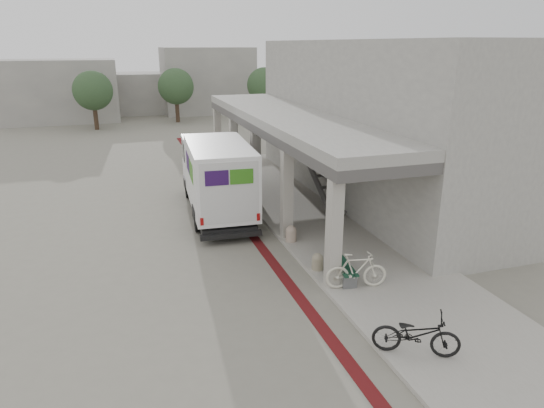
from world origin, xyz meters
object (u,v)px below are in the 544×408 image
object	(u,v)px
fedex_truck	(216,175)
bench	(341,266)
bicycle_black	(416,334)
utility_cabinet	(337,200)
bicycle_cream	(356,270)

from	to	relation	value
fedex_truck	bench	size ratio (longest dim) A/B	3.73
bench	bicycle_black	world-z (taller)	bicycle_black
utility_cabinet	bicycle_black	xyz separation A→B (m)	(-2.50, -9.46, -0.03)
bicycle_black	fedex_truck	bearing A→B (deg)	39.98
bench	bicycle_black	bearing A→B (deg)	-84.70
fedex_truck	utility_cabinet	bearing A→B (deg)	-17.32
fedex_truck	bicycle_black	distance (m)	11.54
fedex_truck	bicycle_black	world-z (taller)	fedex_truck
bench	utility_cabinet	xyz separation A→B (m)	(2.40, 5.37, 0.21)
utility_cabinet	bicycle_cream	distance (m)	6.61
bench	utility_cabinet	world-z (taller)	utility_cabinet
fedex_truck	utility_cabinet	size ratio (longest dim) A/B	6.93
bicycle_cream	fedex_truck	bearing A→B (deg)	28.08
fedex_truck	bicycle_black	size ratio (longest dim) A/B	3.84
fedex_truck	bicycle_black	xyz separation A→B (m)	(2.20, -11.28, -1.04)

